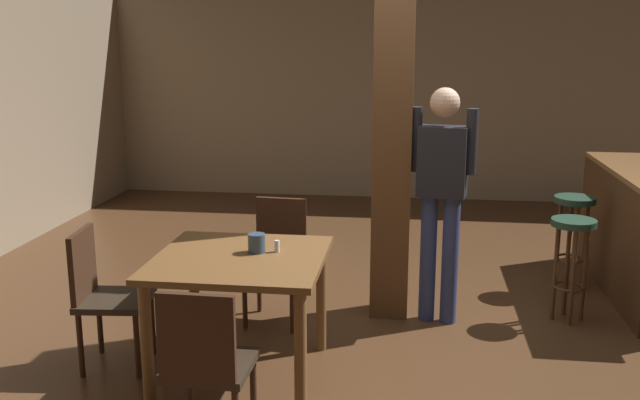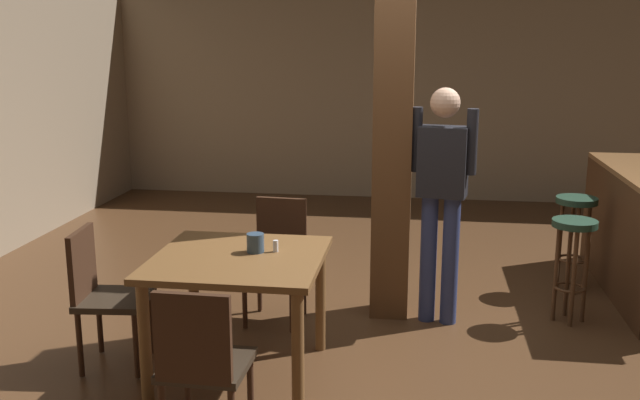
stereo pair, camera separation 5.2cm
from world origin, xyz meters
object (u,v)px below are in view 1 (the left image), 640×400
Objects in this scene: napkin_cup at (257,243)px; salt_shaker at (277,246)px; chair_west at (103,291)px; standing_person at (442,189)px; bar_counter at (632,232)px; dining_table at (240,275)px; chair_north at (277,253)px; chair_south at (205,362)px; bar_stool_near at (572,247)px; bar_stool_mid at (573,221)px.

napkin_cup is 1.60× the size of salt_shaker.
chair_west reaches higher than salt_shaker.
standing_person reaches higher than bar_counter.
dining_table is 1.14× the size of chair_north.
napkin_cup reaches higher than dining_table.
chair_south is at bearing -121.74° from standing_person.
chair_west reaches higher than dining_table.
chair_south is 1.15× the size of bar_stool_near.
chair_south is at bearing -99.81° from salt_shaker.
bar_stool_near is at bearing 21.17° from chair_west.
chair_north is 2.90m from bar_counter.
standing_person is 2.18× the size of bar_stool_mid.
bar_counter is 0.47m from bar_stool_mid.
napkin_cup is (0.05, 0.96, 0.33)m from chair_south.
napkin_cup is at bearing -146.70° from bar_counter.
napkin_cup is 2.89m from bar_stool_mid.
bar_counter reaches higher than napkin_cup.
salt_shaker is at bearing -137.47° from standing_person.
standing_person reaches higher than napkin_cup.
standing_person reaches higher than chair_west.
bar_counter reaches higher than chair_north.
chair_north is 0.91m from napkin_cup.
bar_counter is (2.59, 1.75, -0.29)m from salt_shaker.
chair_west is at bearing 136.46° from chair_south.
chair_south is 2.31m from standing_person.
chair_north and chair_south have the same top height.
salt_shaker is (0.16, -0.82, 0.30)m from chair_north.
dining_table is 2.49m from bar_stool_near.
salt_shaker reaches higher than bar_stool_mid.
standing_person is 1.45m from bar_stool_mid.
bar_counter is (2.71, 1.78, -0.31)m from napkin_cup.
napkin_cup is at bearing -139.92° from standing_person.
standing_person is 1.84m from bar_counter.
napkin_cup is 3.26m from bar_counter.
bar_stool_near is (2.18, 1.19, -0.09)m from dining_table.
napkin_cup is 0.07× the size of standing_person.
bar_stool_mid reaches higher than bar_stool_near.
dining_table is 13.98× the size of salt_shaker.
dining_table is at bearing -92.76° from chair_north.
chair_west is at bearing -153.08° from bar_counter.
bar_counter reaches higher than dining_table.
bar_stool_near is (2.14, 0.25, 0.06)m from chair_north.
napkin_cup reaches higher than bar_stool_mid.
chair_north and chair_west have the same top height.
salt_shaker is (1.09, 0.11, 0.30)m from chair_west.
bar_stool_mid is at bearing 50.23° from chair_south.
chair_west is (-0.92, 0.87, 0.00)m from chair_south.
standing_person is at bearing 40.55° from dining_table.
dining_table is 1.14× the size of chair_south.
chair_west is at bearing -174.06° from salt_shaker.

